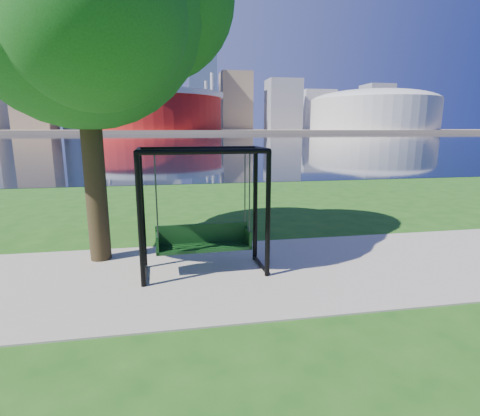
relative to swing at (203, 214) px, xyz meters
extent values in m
plane|color=#1E5114|center=(0.60, 0.32, -1.20)|extent=(900.00, 900.00, 0.00)
cube|color=#9E937F|center=(0.60, -0.18, -1.19)|extent=(120.00, 4.00, 0.03)
cube|color=black|center=(0.60, 102.32, -1.19)|extent=(900.00, 180.00, 0.02)
cube|color=#937F60|center=(0.60, 306.32, -0.20)|extent=(900.00, 228.00, 2.00)
cylinder|color=maroon|center=(-9.40, 235.32, 11.80)|extent=(80.00, 80.00, 22.00)
cylinder|color=silver|center=(-9.40, 235.32, 21.30)|extent=(83.00, 83.00, 3.00)
cylinder|color=silver|center=(23.51, 254.32, 16.80)|extent=(2.00, 2.00, 32.00)
cylinder|color=silver|center=(-42.31, 254.32, 16.80)|extent=(2.00, 2.00, 32.00)
cylinder|color=silver|center=(-42.31, 216.32, 16.80)|extent=(2.00, 2.00, 32.00)
cylinder|color=silver|center=(23.51, 216.32, 16.80)|extent=(2.00, 2.00, 32.00)
cylinder|color=beige|center=(135.60, 235.32, 10.80)|extent=(84.00, 84.00, 20.00)
ellipsoid|color=beige|center=(135.60, 235.32, 19.80)|extent=(84.00, 84.00, 15.12)
cube|color=#998466|center=(-99.40, 300.32, 44.80)|extent=(26.00, 26.00, 88.00)
cube|color=slate|center=(-69.40, 325.32, 48.30)|extent=(30.00, 24.00, 95.00)
cube|color=gray|center=(-39.40, 305.32, 36.80)|extent=(24.00, 24.00, 72.00)
cube|color=silver|center=(-9.40, 335.32, 40.80)|extent=(32.00, 28.00, 80.00)
cube|color=slate|center=(25.60, 310.32, 29.80)|extent=(22.00, 22.00, 58.00)
cube|color=#998466|center=(55.60, 325.32, 24.80)|extent=(26.00, 26.00, 48.00)
cube|color=gray|center=(95.60, 315.32, 21.80)|extent=(28.00, 24.00, 42.00)
cube|color=silver|center=(135.60, 340.32, 18.80)|extent=(30.00, 26.00, 36.00)
cube|color=gray|center=(185.60, 320.32, 20.80)|extent=(24.00, 24.00, 40.00)
cube|color=#998466|center=(225.60, 335.32, 16.80)|extent=(26.00, 26.00, 32.00)
cylinder|color=black|center=(-1.15, -0.55, 0.02)|extent=(0.10, 0.10, 2.44)
cylinder|color=black|center=(1.19, -0.47, 0.02)|extent=(0.10, 0.10, 2.44)
cylinder|color=black|center=(-1.18, 0.41, 0.02)|extent=(0.10, 0.10, 2.44)
cylinder|color=black|center=(1.15, 0.49, 0.02)|extent=(0.10, 0.10, 2.44)
cylinder|color=black|center=(0.02, -0.51, 1.24)|extent=(2.34, 0.18, 0.10)
cylinder|color=black|center=(-0.02, 0.45, 1.24)|extent=(2.34, 0.18, 0.10)
cylinder|color=black|center=(-1.17, -0.07, 1.24)|extent=(0.13, 0.96, 0.10)
cylinder|color=black|center=(-1.17, -0.07, -1.12)|extent=(0.11, 0.96, 0.08)
cylinder|color=black|center=(1.17, 0.01, 1.24)|extent=(0.13, 0.96, 0.10)
cylinder|color=black|center=(1.17, 0.01, -1.12)|extent=(0.11, 0.96, 0.08)
cube|color=black|center=(0.00, -0.03, -0.67)|extent=(1.88, 0.54, 0.06)
cube|color=black|center=(-0.01, 0.18, -0.44)|extent=(1.86, 0.12, 0.40)
cube|color=black|center=(-0.90, -0.06, -0.52)|extent=(0.07, 0.48, 0.36)
cube|color=black|center=(0.90, 0.00, -0.52)|extent=(0.07, 0.48, 0.36)
cylinder|color=#313136|center=(-0.87, -0.26, 0.42)|extent=(0.03, 0.03, 1.54)
cylinder|color=#313136|center=(0.88, -0.19, 0.42)|extent=(0.03, 0.03, 1.54)
cylinder|color=#313136|center=(-0.88, 0.14, 0.42)|extent=(0.03, 0.03, 1.54)
cylinder|color=#313136|center=(0.87, 0.20, 0.42)|extent=(0.03, 0.03, 1.54)
cylinder|color=black|center=(-2.18, 1.13, 1.00)|extent=(0.44, 0.44, 4.41)
sphere|color=#184E17|center=(-2.18, 1.13, 4.00)|extent=(4.81, 4.81, 4.81)
sphere|color=#184E17|center=(-1.78, 0.03, 3.50)|extent=(3.20, 3.20, 3.20)
camera|label=1|loc=(-0.55, -7.13, 1.64)|focal=28.00mm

